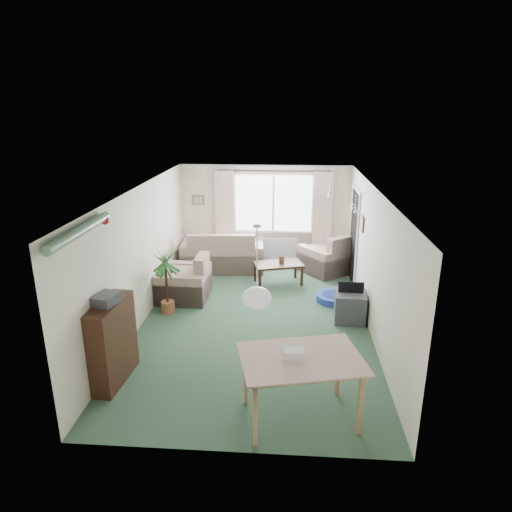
# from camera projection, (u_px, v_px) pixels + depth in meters

# --- Properties ---
(ground) EXTENTS (6.50, 6.50, 0.00)m
(ground) POSITION_uv_depth(u_px,v_px,m) (255.00, 322.00, 8.20)
(ground) COLOR #2F4E38
(window) EXTENTS (1.80, 0.03, 1.30)m
(window) POSITION_uv_depth(u_px,v_px,m) (273.00, 203.00, 10.78)
(window) COLOR white
(curtain_rod) EXTENTS (2.60, 0.03, 0.03)m
(curtain_rod) POSITION_uv_depth(u_px,v_px,m) (274.00, 171.00, 10.46)
(curtain_rod) COLOR black
(curtain_left) EXTENTS (0.45, 0.08, 2.00)m
(curtain_left) POSITION_uv_depth(u_px,v_px,m) (225.00, 213.00, 10.83)
(curtain_left) COLOR beige
(curtain_right) EXTENTS (0.45, 0.08, 2.00)m
(curtain_right) POSITION_uv_depth(u_px,v_px,m) (322.00, 215.00, 10.67)
(curtain_right) COLOR beige
(radiator) EXTENTS (1.20, 0.10, 0.55)m
(radiator) POSITION_uv_depth(u_px,v_px,m) (273.00, 248.00, 11.08)
(radiator) COLOR white
(doorway) EXTENTS (0.03, 0.95, 2.00)m
(doorway) POSITION_uv_depth(u_px,v_px,m) (354.00, 237.00, 9.83)
(doorway) COLOR black
(pendant_lamp) EXTENTS (0.36, 0.36, 0.36)m
(pendant_lamp) POSITION_uv_depth(u_px,v_px,m) (257.00, 298.00, 5.55)
(pendant_lamp) COLOR white
(tinsel_garland) EXTENTS (1.60, 1.60, 0.12)m
(tinsel_garland) POSITION_uv_depth(u_px,v_px,m) (80.00, 231.00, 5.44)
(tinsel_garland) COLOR #196626
(bauble_cluster_a) EXTENTS (0.20, 0.20, 0.20)m
(bauble_cluster_a) POSITION_uv_depth(u_px,v_px,m) (330.00, 191.00, 8.27)
(bauble_cluster_a) COLOR silver
(bauble_cluster_b) EXTENTS (0.20, 0.20, 0.20)m
(bauble_cluster_b) POSITION_uv_depth(u_px,v_px,m) (355.00, 205.00, 7.11)
(bauble_cluster_b) COLOR silver
(wall_picture_back) EXTENTS (0.28, 0.03, 0.22)m
(wall_picture_back) POSITION_uv_depth(u_px,v_px,m) (198.00, 200.00, 10.88)
(wall_picture_back) COLOR brown
(wall_picture_right) EXTENTS (0.03, 0.24, 0.30)m
(wall_picture_right) POSITION_uv_depth(u_px,v_px,m) (363.00, 224.00, 8.72)
(wall_picture_right) COLOR brown
(sofa) EXTENTS (1.97, 1.16, 0.95)m
(sofa) POSITION_uv_depth(u_px,v_px,m) (223.00, 250.00, 10.72)
(sofa) COLOR beige
(sofa) RESTS_ON ground
(armchair_corner) EXTENTS (1.41, 1.40, 0.92)m
(armchair_corner) POSITION_uv_depth(u_px,v_px,m) (327.00, 253.00, 10.54)
(armchair_corner) COLOR beige
(armchair_corner) RESTS_ON ground
(armchair_left) EXTENTS (0.97, 1.03, 0.91)m
(armchair_left) POSITION_uv_depth(u_px,v_px,m) (184.00, 277.00, 9.09)
(armchair_left) COLOR beige
(armchair_left) RESTS_ON ground
(coffee_table) EXTENTS (1.14, 0.84, 0.46)m
(coffee_table) POSITION_uv_depth(u_px,v_px,m) (278.00, 273.00, 9.91)
(coffee_table) COLOR black
(coffee_table) RESTS_ON ground
(photo_frame) EXTENTS (0.12, 0.07, 0.16)m
(photo_frame) POSITION_uv_depth(u_px,v_px,m) (282.00, 259.00, 9.83)
(photo_frame) COLOR brown
(photo_frame) RESTS_ON coffee_table
(bookshelf) EXTENTS (0.40, 0.99, 1.19)m
(bookshelf) POSITION_uv_depth(u_px,v_px,m) (112.00, 342.00, 6.30)
(bookshelf) COLOR black
(bookshelf) RESTS_ON ground
(hifi_box) EXTENTS (0.36, 0.41, 0.14)m
(hifi_box) POSITION_uv_depth(u_px,v_px,m) (106.00, 299.00, 6.06)
(hifi_box) COLOR #39393E
(hifi_box) RESTS_ON bookshelf
(houseplant) EXTENTS (0.59, 0.59, 1.24)m
(houseplant) POSITION_uv_depth(u_px,v_px,m) (166.00, 282.00, 8.37)
(houseplant) COLOR #21602C
(houseplant) RESTS_ON ground
(dining_table) EXTENTS (1.51, 1.18, 0.84)m
(dining_table) POSITION_uv_depth(u_px,v_px,m) (300.00, 389.00, 5.56)
(dining_table) COLOR #A07E56
(dining_table) RESTS_ON ground
(gift_box) EXTENTS (0.26, 0.19, 0.12)m
(gift_box) POSITION_uv_depth(u_px,v_px,m) (294.00, 354.00, 5.42)
(gift_box) COLOR white
(gift_box) RESTS_ON dining_table
(tv_cube) EXTENTS (0.57, 0.62, 0.53)m
(tv_cube) POSITION_uv_depth(u_px,v_px,m) (350.00, 306.00, 8.21)
(tv_cube) COLOR #3C3B41
(tv_cube) RESTS_ON ground
(pet_bed) EXTENTS (0.82, 0.82, 0.14)m
(pet_bed) POSITION_uv_depth(u_px,v_px,m) (333.00, 298.00, 9.06)
(pet_bed) COLOR navy
(pet_bed) RESTS_ON ground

